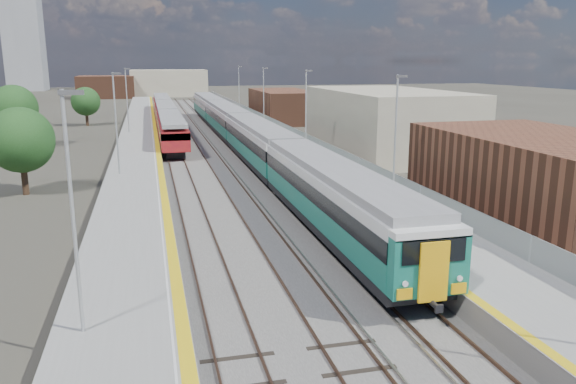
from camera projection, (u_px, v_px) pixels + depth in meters
name	position (u px, v px, depth m)	size (l,w,h in m)	color
ground	(226.00, 150.00, 59.94)	(320.00, 320.00, 0.00)	#47443A
ballast_bed	(203.00, 147.00, 61.77)	(10.50, 155.00, 0.06)	#565451
tracks	(206.00, 144.00, 63.48)	(8.96, 160.00, 0.17)	#4C3323
platform_right	(269.00, 141.00, 63.41)	(4.70, 155.00, 8.52)	slate
platform_left	(139.00, 145.00, 60.06)	(4.30, 155.00, 8.52)	slate
buildings	(102.00, 55.00, 137.00)	(72.00, 185.50, 40.00)	brown
green_train	(240.00, 129.00, 59.13)	(3.01, 83.83, 3.32)	black
red_train	(166.00, 115.00, 78.03)	(2.72, 55.31, 3.44)	black
tree_a	(21.00, 140.00, 39.14)	(4.59, 4.59, 6.23)	#382619
tree_b	(14.00, 108.00, 60.68)	(5.05, 5.05, 6.84)	#382619
tree_c	(86.00, 101.00, 81.89)	(4.16, 4.16, 5.64)	#382619
tree_d	(345.00, 103.00, 78.73)	(4.20, 4.20, 5.69)	#382619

